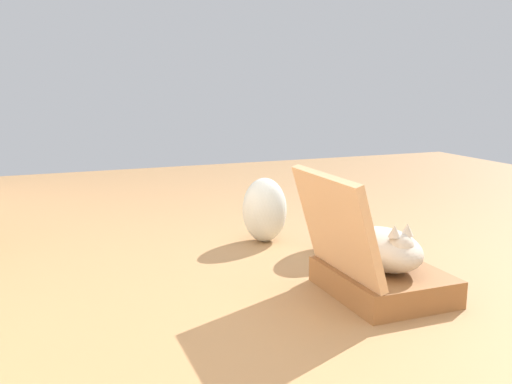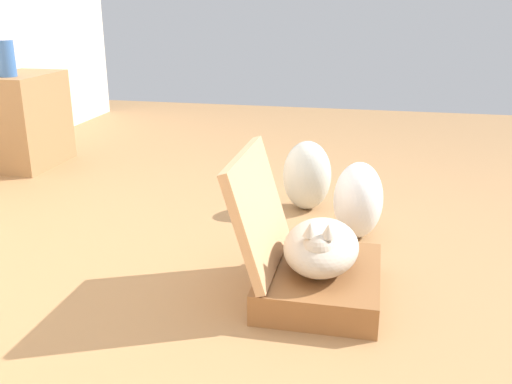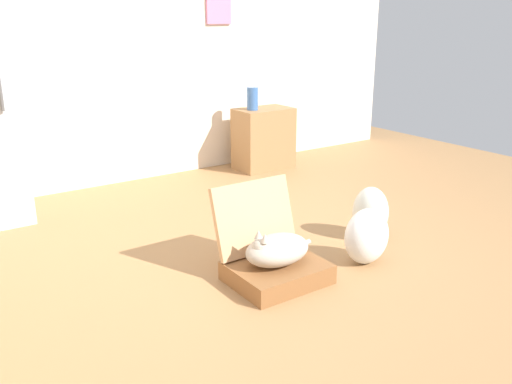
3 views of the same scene
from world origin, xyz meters
TOP-DOWN VIEW (x-y plane):
  - ground_plane at (0.00, 0.00)m, footprint 7.68×7.68m
  - wall_back at (0.00, 2.26)m, footprint 6.40×0.15m
  - suitcase_base at (-0.14, -0.28)m, footprint 0.55×0.45m
  - suitcase_lid at (-0.14, -0.04)m, footprint 0.55×0.16m
  - cat at (-0.14, -0.28)m, footprint 0.49×0.28m
  - plastic_bag_white at (0.49, -0.39)m, footprint 0.32×0.23m
  - plastic_bag_clear at (0.81, -0.11)m, footprint 0.25×0.26m
  - side_table at (1.28, 1.85)m, footprint 0.57×0.36m
  - vase_tall at (1.14, 1.84)m, footprint 0.11×0.11m

SIDE VIEW (x-z plane):
  - ground_plane at x=0.00m, z-range 0.00..0.00m
  - suitcase_base at x=-0.14m, z-range 0.00..0.12m
  - plastic_bag_white at x=0.49m, z-range 0.00..0.36m
  - plastic_bag_clear at x=0.81m, z-range 0.00..0.38m
  - cat at x=-0.14m, z-range 0.10..0.32m
  - side_table at x=1.28m, z-range 0.00..0.62m
  - suitcase_lid at x=-0.14m, z-range 0.12..0.56m
  - vase_tall at x=1.14m, z-range 0.62..0.84m
  - wall_back at x=0.00m, z-range 0.00..2.60m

